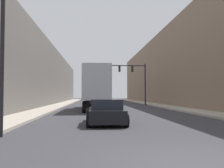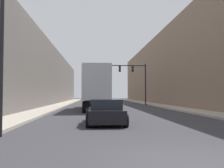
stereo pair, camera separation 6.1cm
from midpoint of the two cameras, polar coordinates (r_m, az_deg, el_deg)
The scene contains 9 objects.
ground_plane at distance 6.42m, azimuth 16.72°, elevation -16.81°, with size 200.00×200.00×0.00m, color #38383D.
sidewalk_right at distance 37.01m, azimuth 10.27°, elevation -4.72°, with size 2.33×80.00×0.15m.
sidewalk_left at distance 36.17m, azimuth -11.87°, elevation -4.76°, with size 2.33×80.00×0.15m.
building_right at distance 38.45m, azimuth 16.25°, elevation 3.87°, with size 6.00×80.00×11.46m.
building_left at distance 37.03m, azimuth -18.21°, elevation 2.17°, with size 6.00×80.00×8.94m.
semi_truck at distance 26.57m, azimuth -3.58°, elevation -0.80°, with size 2.53×12.02×4.25m.
sedan_car at distance 13.80m, azimuth -1.35°, elevation -6.38°, with size 2.07×4.41×1.35m.
traffic_signal_gantry at distance 38.17m, azimuth 5.63°, elevation 1.74°, with size 6.01×0.35×6.29m.
street_lamp at distance 10.83m, azimuth -23.66°, elevation 14.84°, with size 0.44×0.44×7.56m.
Camera 2 is at (-2.17, -5.81, 1.61)m, focal length 40.00 mm.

